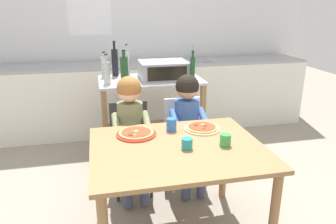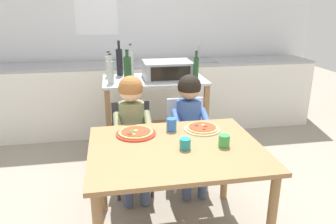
{
  "view_description": "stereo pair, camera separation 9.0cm",
  "coord_description": "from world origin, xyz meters",
  "px_view_note": "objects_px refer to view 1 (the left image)",
  "views": [
    {
      "loc": [
        -0.5,
        -1.95,
        1.66
      ],
      "look_at": [
        0.0,
        0.3,
        0.88
      ],
      "focal_mm": 34.51,
      "sensor_mm": 36.0,
      "label": 1
    },
    {
      "loc": [
        -0.41,
        -1.97,
        1.66
      ],
      "look_at": [
        0.0,
        0.3,
        0.88
      ],
      "focal_mm": 34.51,
      "sensor_mm": 36.0,
      "label": 2
    }
  ],
  "objects_px": {
    "dining_chair_left": "(130,141)",
    "bottle_brown_beer": "(127,66)",
    "drinking_cup_teal": "(187,144)",
    "drinking_cup_blue": "(171,125)",
    "toaster_oven": "(163,70)",
    "bottle_clear_vinegar": "(107,72)",
    "child_in_olive_shirt": "(131,122)",
    "bottle_dark_olive_oil": "(192,69)",
    "pizza_plate_cream": "(202,128)",
    "bottle_squat_spirits": "(124,71)",
    "child_in_blue_striped_shirt": "(188,118)",
    "dining_table": "(177,160)",
    "dining_chair_right": "(185,135)",
    "pizza_plate_red_rimmed": "(136,133)",
    "kitchen_island_cart": "(151,105)",
    "bottle_slim_sauce": "(104,67)",
    "drinking_cup_green": "(225,140)",
    "bottle_tall_green_wine": "(115,62)"
  },
  "relations": [
    {
      "from": "bottle_squat_spirits",
      "to": "pizza_plate_red_rimmed",
      "type": "height_order",
      "value": "bottle_squat_spirits"
    },
    {
      "from": "kitchen_island_cart",
      "to": "dining_chair_left",
      "type": "bearing_deg",
      "value": -115.73
    },
    {
      "from": "bottle_dark_olive_oil",
      "to": "child_in_olive_shirt",
      "type": "distance_m",
      "value": 0.89
    },
    {
      "from": "bottle_dark_olive_oil",
      "to": "bottle_squat_spirits",
      "type": "xyz_separation_m",
      "value": [
        -0.68,
        0.02,
        0.01
      ]
    },
    {
      "from": "bottle_squat_spirits",
      "to": "dining_table",
      "type": "distance_m",
      "value": 1.23
    },
    {
      "from": "toaster_oven",
      "to": "child_in_olive_shirt",
      "type": "distance_m",
      "value": 0.88
    },
    {
      "from": "child_in_olive_shirt",
      "to": "drinking_cup_teal",
      "type": "relative_size",
      "value": 14.08
    },
    {
      "from": "bottle_clear_vinegar",
      "to": "bottle_brown_beer",
      "type": "bearing_deg",
      "value": 20.54
    },
    {
      "from": "drinking_cup_teal",
      "to": "drinking_cup_green",
      "type": "bearing_deg",
      "value": -1.67
    },
    {
      "from": "child_in_olive_shirt",
      "to": "drinking_cup_blue",
      "type": "xyz_separation_m",
      "value": [
        0.28,
        -0.34,
        0.08
      ]
    },
    {
      "from": "bottle_slim_sauce",
      "to": "bottle_dark_olive_oil",
      "type": "bearing_deg",
      "value": -27.21
    },
    {
      "from": "dining_table",
      "to": "drinking_cup_teal",
      "type": "distance_m",
      "value": 0.16
    },
    {
      "from": "dining_table",
      "to": "child_in_olive_shirt",
      "type": "bearing_deg",
      "value": 111.56
    },
    {
      "from": "bottle_dark_olive_oil",
      "to": "pizza_plate_cream",
      "type": "xyz_separation_m",
      "value": [
        -0.17,
        -0.84,
        -0.29
      ]
    },
    {
      "from": "dining_table",
      "to": "drinking_cup_green",
      "type": "distance_m",
      "value": 0.36
    },
    {
      "from": "bottle_slim_sauce",
      "to": "bottle_brown_beer",
      "type": "height_order",
      "value": "bottle_brown_beer"
    },
    {
      "from": "dining_chair_left",
      "to": "bottle_brown_beer",
      "type": "bearing_deg",
      "value": 84.95
    },
    {
      "from": "bottle_squat_spirits",
      "to": "child_in_blue_striped_shirt",
      "type": "height_order",
      "value": "bottle_squat_spirits"
    },
    {
      "from": "bottle_squat_spirits",
      "to": "child_in_olive_shirt",
      "type": "xyz_separation_m",
      "value": [
        -0.0,
        -0.5,
        -0.34
      ]
    },
    {
      "from": "child_in_blue_striped_shirt",
      "to": "drinking_cup_blue",
      "type": "height_order",
      "value": "child_in_blue_striped_shirt"
    },
    {
      "from": "bottle_brown_beer",
      "to": "pizza_plate_cream",
      "type": "relative_size",
      "value": 1.37
    },
    {
      "from": "kitchen_island_cart",
      "to": "bottle_clear_vinegar",
      "type": "distance_m",
      "value": 0.63
    },
    {
      "from": "toaster_oven",
      "to": "drinking_cup_teal",
      "type": "distance_m",
      "value": 1.42
    },
    {
      "from": "bottle_clear_vinegar",
      "to": "child_in_olive_shirt",
      "type": "bearing_deg",
      "value": -74.76
    },
    {
      "from": "bottle_tall_green_wine",
      "to": "child_in_blue_striped_shirt",
      "type": "relative_size",
      "value": 0.36
    },
    {
      "from": "dining_chair_right",
      "to": "drinking_cup_green",
      "type": "bearing_deg",
      "value": -85.68
    },
    {
      "from": "dining_chair_right",
      "to": "pizza_plate_cream",
      "type": "height_order",
      "value": "dining_chair_right"
    },
    {
      "from": "bottle_clear_vinegar",
      "to": "bottle_squat_spirits",
      "type": "xyz_separation_m",
      "value": [
        0.16,
        -0.09,
        0.03
      ]
    },
    {
      "from": "dining_chair_right",
      "to": "pizza_plate_red_rimmed",
      "type": "relative_size",
      "value": 2.73
    },
    {
      "from": "child_in_olive_shirt",
      "to": "dining_chair_left",
      "type": "bearing_deg",
      "value": 90.0
    },
    {
      "from": "bottle_clear_vinegar",
      "to": "bottle_dark_olive_oil",
      "type": "bearing_deg",
      "value": -7.65
    },
    {
      "from": "child_in_blue_striped_shirt",
      "to": "drinking_cup_green",
      "type": "distance_m",
      "value": 0.71
    },
    {
      "from": "pizza_plate_cream",
      "to": "drinking_cup_green",
      "type": "bearing_deg",
      "value": -79.08
    },
    {
      "from": "bottle_tall_green_wine",
      "to": "dining_chair_left",
      "type": "bearing_deg",
      "value": -86.23
    },
    {
      "from": "dining_table",
      "to": "drinking_cup_green",
      "type": "xyz_separation_m",
      "value": [
        0.32,
        -0.06,
        0.14
      ]
    },
    {
      "from": "drinking_cup_blue",
      "to": "dining_chair_right",
      "type": "bearing_deg",
      "value": 63.05
    },
    {
      "from": "drinking_cup_green",
      "to": "bottle_squat_spirits",
      "type": "bearing_deg",
      "value": 115.64
    },
    {
      "from": "kitchen_island_cart",
      "to": "child_in_blue_striped_shirt",
      "type": "distance_m",
      "value": 0.75
    },
    {
      "from": "pizza_plate_red_rimmed",
      "to": "drinking_cup_green",
      "type": "height_order",
      "value": "drinking_cup_green"
    },
    {
      "from": "pizza_plate_cream",
      "to": "kitchen_island_cart",
      "type": "bearing_deg",
      "value": 101.24
    },
    {
      "from": "drinking_cup_teal",
      "to": "drinking_cup_blue",
      "type": "bearing_deg",
      "value": 94.6
    },
    {
      "from": "kitchen_island_cart",
      "to": "pizza_plate_red_rimmed",
      "type": "xyz_separation_m",
      "value": [
        -0.29,
        -1.09,
        0.14
      ]
    },
    {
      "from": "kitchen_island_cart",
      "to": "child_in_olive_shirt",
      "type": "relative_size",
      "value": 1.01
    },
    {
      "from": "kitchen_island_cart",
      "to": "drinking_cup_green",
      "type": "distance_m",
      "value": 1.45
    },
    {
      "from": "dining_chair_right",
      "to": "child_in_olive_shirt",
      "type": "xyz_separation_m",
      "value": [
        -0.51,
        -0.13,
        0.22
      ]
    },
    {
      "from": "bottle_dark_olive_oil",
      "to": "dining_chair_right",
      "type": "relative_size",
      "value": 0.39
    },
    {
      "from": "kitchen_island_cart",
      "to": "drinking_cup_teal",
      "type": "relative_size",
      "value": 14.21
    },
    {
      "from": "kitchen_island_cart",
      "to": "toaster_oven",
      "type": "relative_size",
      "value": 2.15
    },
    {
      "from": "bottle_clear_vinegar",
      "to": "child_in_olive_shirt",
      "type": "relative_size",
      "value": 0.28
    },
    {
      "from": "dining_table",
      "to": "dining_chair_left",
      "type": "bearing_deg",
      "value": 108.5
    }
  ]
}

